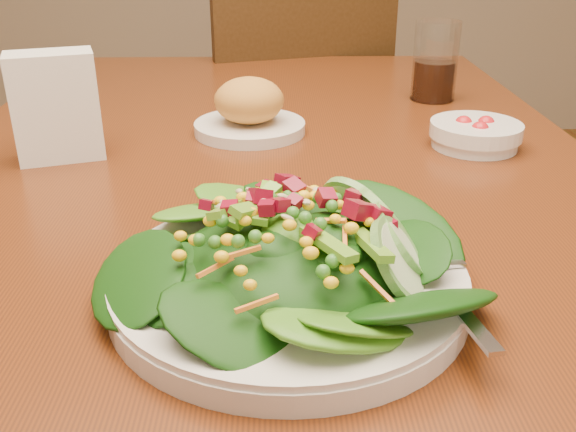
# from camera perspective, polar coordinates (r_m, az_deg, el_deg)

# --- Properties ---
(dining_table) EXTENTS (0.90, 1.40, 0.75)m
(dining_table) POSITION_cam_1_polar(r_m,az_deg,el_deg) (0.88, -2.01, -1.50)
(dining_table) COLOR #5B260C
(dining_table) RESTS_ON ground_plane
(chair_far) EXTENTS (0.57, 0.57, 0.99)m
(chair_far) POSITION_cam_1_polar(r_m,az_deg,el_deg) (1.70, 0.01, 7.31)
(chair_far) COLOR #382310
(chair_far) RESTS_ON ground_plane
(salad_plate) EXTENTS (0.30, 0.30, 0.09)m
(salad_plate) POSITION_cam_1_polar(r_m,az_deg,el_deg) (0.54, 1.16, -4.04)
(salad_plate) COLOR silver
(salad_plate) RESTS_ON dining_table
(bread_plate) EXTENTS (0.16, 0.16, 0.08)m
(bread_plate) POSITION_cam_1_polar(r_m,az_deg,el_deg) (0.96, -3.45, 9.32)
(bread_plate) COLOR silver
(bread_plate) RESTS_ON dining_table
(tomato_bowl) EXTENTS (0.13, 0.13, 0.04)m
(tomato_bowl) POSITION_cam_1_polar(r_m,az_deg,el_deg) (0.93, 16.31, 7.01)
(tomato_bowl) COLOR silver
(tomato_bowl) RESTS_ON dining_table
(drinking_glass) EXTENTS (0.08, 0.08, 0.13)m
(drinking_glass) POSITION_cam_1_polar(r_m,az_deg,el_deg) (1.16, 12.92, 12.81)
(drinking_glass) COLOR silver
(drinking_glass) RESTS_ON dining_table
(napkin_holder) EXTENTS (0.12, 0.09, 0.14)m
(napkin_holder) POSITION_cam_1_polar(r_m,az_deg,el_deg) (0.89, -19.98, 9.37)
(napkin_holder) COLOR white
(napkin_holder) RESTS_ON dining_table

